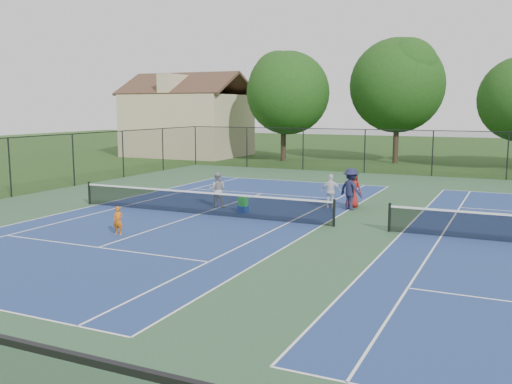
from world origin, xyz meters
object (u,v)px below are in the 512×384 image
at_px(tree_back_a, 284,88).
at_px(instructor, 217,190).
at_px(tree_back_b, 398,80).
at_px(child_player, 118,221).
at_px(ball_hopper, 243,201).
at_px(bystander_b, 351,189).
at_px(bystander_c, 353,189).
at_px(ball_crate, 243,209).
at_px(clapboard_house, 188,122).
at_px(bystander_a, 331,191).

bearing_deg(tree_back_a, instructor, -75.13).
xyz_separation_m(tree_back_b, child_player, (-3.61, -30.60, -6.08)).
relative_size(tree_back_a, ball_hopper, 23.52).
bearing_deg(instructor, bystander_b, -177.01).
height_order(tree_back_b, ball_hopper, tree_back_b).
distance_m(child_player, bystander_c, 10.86).
xyz_separation_m(bystander_c, ball_crate, (-3.94, -3.25, -0.70)).
bearing_deg(child_player, bystander_c, 45.10).
bearing_deg(instructor, clapboard_house, -71.82).
height_order(bystander_c, ball_crate, bystander_c).
bearing_deg(child_player, ball_crate, 58.79).
distance_m(bystander_a, ball_crate, 4.11).
height_order(clapboard_house, bystander_a, clapboard_house).
height_order(tree_back_b, bystander_c, tree_back_b).
xyz_separation_m(clapboard_house, ball_crate, (17.51, -23.84, -2.94)).
xyz_separation_m(tree_back_a, child_player, (5.39, -28.60, -5.52)).
xyz_separation_m(tree_back_a, instructor, (5.89, -22.17, -5.23)).
height_order(tree_back_a, ball_crate, tree_back_a).
bearing_deg(instructor, ball_crate, 141.40).
bearing_deg(instructor, tree_back_a, -91.39).
bearing_deg(bystander_a, tree_back_a, -77.49).
bearing_deg(clapboard_house, bystander_b, -44.56).
relative_size(tree_back_b, bystander_b, 5.40).
relative_size(clapboard_house, ball_hopper, 27.75).
bearing_deg(tree_back_b, bystander_c, -83.53).
bearing_deg(bystander_c, ball_crate, 49.36).
bearing_deg(bystander_a, instructor, 7.11).
height_order(tree_back_a, ball_hopper, tree_back_a).
height_order(child_player, bystander_c, bystander_c).
distance_m(child_player, ball_hopper, 6.14).
bearing_deg(ball_hopper, child_player, -110.23).
distance_m(tree_back_b, ball_crate, 25.71).
bearing_deg(bystander_c, ball_hopper, 49.36).
height_order(child_player, bystander_b, bystander_b).
distance_m(child_player, ball_crate, 6.15).
distance_m(tree_back_b, bystander_c, 22.47).
distance_m(tree_back_b, bystander_b, 23.05).
distance_m(tree_back_b, instructor, 25.05).
relative_size(clapboard_house, instructor, 6.72).
height_order(tree_back_b, ball_crate, tree_back_b).
bearing_deg(child_player, tree_back_a, 89.69).
distance_m(bystander_c, ball_hopper, 5.12).
height_order(tree_back_a, bystander_c, tree_back_a).
relative_size(tree_back_b, ball_crate, 25.60).
bearing_deg(tree_back_b, tree_back_a, -167.47).
xyz_separation_m(child_player, bystander_b, (6.15, 8.40, 0.41)).
height_order(instructor, bystander_b, bystander_b).
xyz_separation_m(tree_back_b, bystander_a, (1.62, -22.23, -5.82)).
bearing_deg(ball_crate, instructor, 157.66).
xyz_separation_m(tree_back_a, clapboard_house, (-10.00, 1.00, -2.95)).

